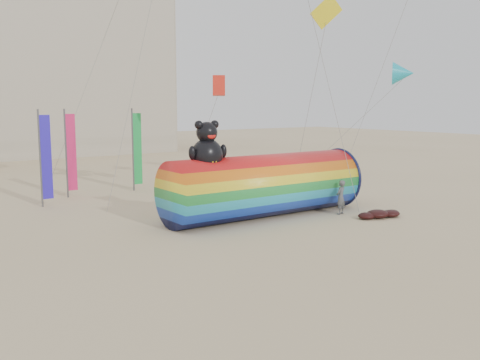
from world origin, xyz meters
TOP-DOWN VIEW (x-y plane):
  - ground at (0.00, 0.00)m, footprint 160.00×160.00m
  - windsock_assembly at (3.95, 4.28)m, footprint 10.46×3.18m
  - kite_handler at (7.32, 2.42)m, footprint 0.72×0.59m
  - fabric_bundle at (8.32, 0.77)m, footprint 2.62×1.35m
  - festival_banners at (-1.25, 14.52)m, footprint 6.90×2.24m

SIDE VIEW (x-z plane):
  - ground at x=0.00m, z-range 0.00..0.00m
  - fabric_bundle at x=8.32m, z-range -0.03..0.37m
  - kite_handler at x=7.32m, z-range 0.00..1.72m
  - windsock_assembly at x=3.95m, z-range -0.81..4.01m
  - festival_banners at x=-1.25m, z-range 0.04..5.24m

